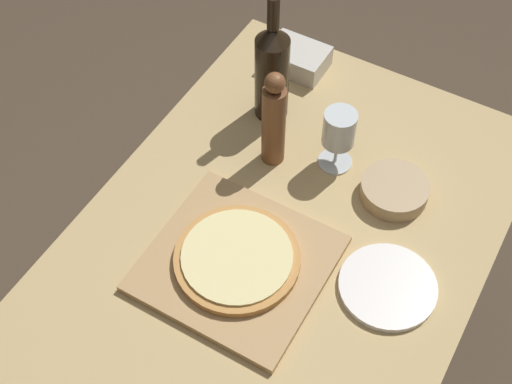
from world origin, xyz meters
TOP-DOWN VIEW (x-y plane):
  - ground_plane at (0.00, 0.00)m, footprint 12.00×12.00m
  - dining_table at (0.00, 0.00)m, footprint 0.84×1.20m
  - cutting_board at (-0.05, -0.11)m, footprint 0.36×0.35m
  - pizza at (-0.05, -0.11)m, footprint 0.26×0.26m
  - wine_bottle at (-0.20, 0.32)m, footprint 0.08×0.08m
  - pepper_mill at (-0.13, 0.19)m, footprint 0.05×0.05m
  - wine_glass at (0.01, 0.25)m, footprint 0.08×0.08m
  - small_bowl at (0.16, 0.23)m, footprint 0.15×0.15m
  - dinner_plate at (0.25, 0.00)m, footprint 0.20×0.20m
  - food_container at (-0.22, 0.49)m, footprint 0.15×0.11m

SIDE VIEW (x-z plane):
  - ground_plane at x=0.00m, z-range 0.00..0.00m
  - dining_table at x=0.00m, z-range 0.26..0.98m
  - dinner_plate at x=0.25m, z-range 0.72..0.74m
  - cutting_board at x=-0.05m, z-range 0.72..0.74m
  - small_bowl at x=0.16m, z-range 0.72..0.77m
  - pizza at x=-0.05m, z-range 0.74..0.77m
  - food_container at x=-0.22m, z-range 0.72..0.78m
  - wine_glass at x=0.01m, z-range 0.75..0.91m
  - pepper_mill at x=-0.13m, z-range 0.72..0.98m
  - wine_bottle at x=-0.20m, z-range 0.69..1.04m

